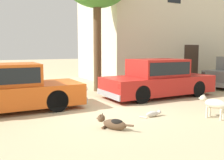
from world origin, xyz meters
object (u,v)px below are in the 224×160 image
at_px(stray_dog_spotted, 113,123).
at_px(stray_cat, 153,114).
at_px(parked_sedan_second, 158,78).
at_px(stray_dog_tan, 214,104).
at_px(parked_sedan_nearest, 4,88).

distance_m(stray_dog_spotted, stray_cat, 1.59).
xyz_separation_m(parked_sedan_second, stray_dog_tan, (-0.68, -3.25, -0.33)).
relative_size(parked_sedan_nearest, parked_sedan_second, 1.03).
height_order(stray_dog_spotted, stray_cat, stray_dog_spotted).
relative_size(parked_sedan_nearest, stray_cat, 6.93).
bearing_deg(parked_sedan_second, parked_sedan_nearest, 178.20).
xyz_separation_m(stray_dog_tan, stray_cat, (-1.33, 0.90, -0.31)).
height_order(parked_sedan_second, stray_dog_spotted, parked_sedan_second).
height_order(stray_dog_tan, stray_cat, stray_dog_tan).
relative_size(parked_sedan_nearest, stray_dog_tan, 5.04).
bearing_deg(stray_dog_spotted, parked_sedan_nearest, -0.91).
bearing_deg(stray_cat, parked_sedan_nearest, 142.25).
distance_m(parked_sedan_nearest, parked_sedan_second, 5.57).
relative_size(parked_sedan_second, stray_dog_spotted, 5.43).
bearing_deg(stray_dog_tan, parked_sedan_second, -28.97).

